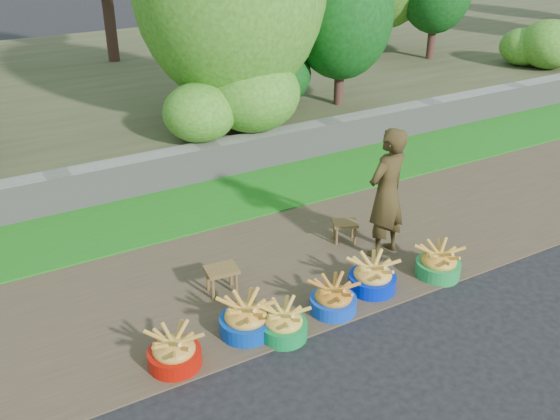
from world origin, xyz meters
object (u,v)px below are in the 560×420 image
basin_d (333,299)px  basin_e (373,277)px  basin_b (246,319)px  basin_f (439,263)px  basin_c (284,323)px  vendor_woman (387,193)px  stool_right (345,226)px  stool_left (222,273)px  basin_a (174,352)px

basin_d → basin_e: 0.61m
basin_b → basin_d: bearing=-7.6°
basin_e → basin_f: basin_e is taller
basin_c → vendor_woman: size_ratio=0.30×
basin_c → vendor_woman: 2.10m
basin_f → basin_b: bearing=176.6°
basin_f → stool_right: 1.27m
basin_d → basin_f: (1.44, -0.02, 0.01)m
basin_b → basin_d: size_ratio=1.09×
basin_e → stool_left: basin_e is taller
stool_left → stool_right: (1.82, 0.27, -0.03)m
basin_a → basin_b: 0.80m
basin_c → basin_f: bearing=2.3°
basin_f → stool_left: bearing=158.6°
basin_a → basin_c: bearing=-6.4°
vendor_woman → basin_f: bearing=96.5°
basin_a → stool_left: basin_a is taller
basin_f → stool_left: basin_f is taller
basin_a → basin_f: basin_f is taller
basin_c → basin_d: bearing=8.6°
vendor_woman → stool_left: bearing=-19.7°
basin_f → basin_c: bearing=-177.7°
basin_a → basin_f: size_ratio=0.98×
basin_b → stool_left: bearing=83.1°
basin_c → basin_e: (1.26, 0.22, 0.02)m
basin_a → stool_right: (2.71, 1.13, 0.07)m
basin_a → stool_left: bearing=44.2°
stool_right → basin_d: bearing=-129.5°
basin_b → vendor_woman: vendor_woman is taller
stool_left → stool_right: 1.84m
basin_a → vendor_woman: vendor_woman is taller
basin_d → stool_right: bearing=50.5°
basin_e → stool_right: bearing=71.2°
basin_c → basin_d: (0.66, 0.10, 0.01)m
basin_e → basin_b: bearing=179.7°
basin_d → basin_f: size_ratio=0.96×
basin_a → basin_e: size_ratio=0.95×
stool_left → basin_e: bearing=-27.5°
basin_b → stool_right: basin_b is taller
basin_b → stool_right: bearing=28.2°
basin_e → stool_right: size_ratio=1.42×
stool_right → vendor_woman: (0.23, -0.47, 0.59)m
basin_f → stool_left: size_ratio=1.36×
basin_a → basin_e: (2.35, 0.10, 0.01)m
basin_c → stool_right: basin_c is taller
basin_a → basin_d: bearing=-0.8°
basin_e → basin_d: bearing=-168.7°
basin_c → vendor_woman: (1.84, 0.78, 0.66)m
basin_f → vendor_woman: bearing=110.5°
basin_c → stool_left: basin_c is taller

